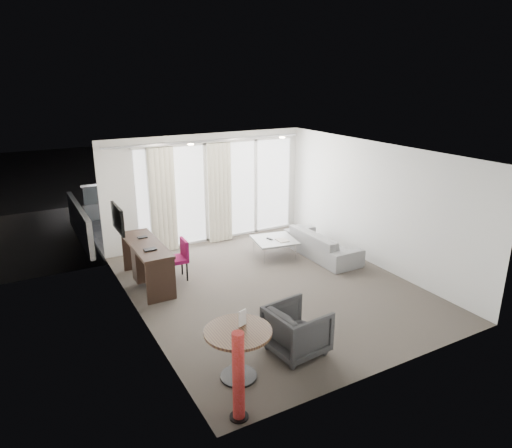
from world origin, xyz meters
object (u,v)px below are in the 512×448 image
red_lamp (238,377)px  coffee_table (274,247)px  desk_chair (176,260)px  round_table (238,354)px  sofa (322,244)px  tub_armchair (297,330)px  rattan_chair_b (255,198)px  desk (147,264)px  rattan_chair_a (202,208)px

red_lamp → coffee_table: bearing=54.1°
desk_chair → round_table: 3.38m
red_lamp → sofa: (3.95, 3.65, -0.29)m
desk_chair → tub_armchair: bearing=-75.2°
coffee_table → rattan_chair_b: bearing=68.6°
desk → sofa: desk is taller
red_lamp → rattan_chair_a: 7.79m
desk_chair → desk: bearing=176.6°
desk → sofa: size_ratio=0.90×
desk_chair → sofa: 3.31m
red_lamp → sofa: 5.38m
desk_chair → tub_armchair: desk_chair is taller
desk → tub_armchair: size_ratio=2.26×
rattan_chair_a → round_table: bearing=-102.0°
coffee_table → rattan_chair_b: 3.33m
desk_chair → coffee_table: bearing=5.5°
sofa → rattan_chair_b: rattan_chair_b is taller
rattan_chair_a → desk_chair: bearing=-113.7°
round_table → tub_armchair: tub_armchair is taller
round_table → rattan_chair_b: bearing=59.4°
sofa → rattan_chair_b: 3.62m
coffee_table → sofa: bearing=-28.5°
round_table → coffee_table: round_table is taller
desk → red_lamp: bearing=-91.6°
red_lamp → desk_chair: bearing=80.6°
rattan_chair_a → rattan_chair_b: rattan_chair_b is taller
rattan_chair_b → desk_chair: bearing=-143.6°
desk_chair → red_lamp: bearing=-96.6°
desk → rattan_chair_b: size_ratio=1.96×
sofa → rattan_chair_b: bearing=-4.4°
red_lamp → rattan_chair_b: bearing=59.8°
round_table → rattan_chair_a: size_ratio=1.23×
round_table → sofa: size_ratio=0.45×
round_table → coffee_table: bearing=52.5°
desk → sofa: bearing=-6.8°
red_lamp → sofa: size_ratio=0.58×
coffee_table → red_lamp: bearing=-125.9°
desk_chair → rattan_chair_b: size_ratio=0.90×
coffee_table → sofa: sofa is taller
desk → rattan_chair_b: bearing=37.5°
red_lamp → rattan_chair_b: size_ratio=1.26×
red_lamp → rattan_chair_a: size_ratio=1.57×
red_lamp → coffee_table: size_ratio=1.30×
coffee_table → rattan_chair_a: rattan_chair_a is taller
desk_chair → round_table: (-0.33, -3.37, -0.05)m
desk → red_lamp: 4.11m
tub_armchair → sofa: 3.85m
round_table → red_lamp: red_lamp is taller
desk → round_table: bearing=-86.3°
sofa → rattan_chair_a: 3.93m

